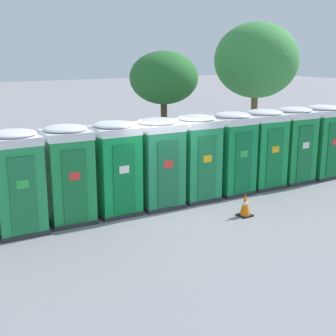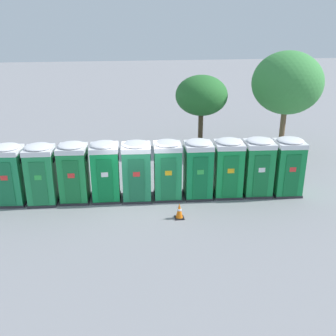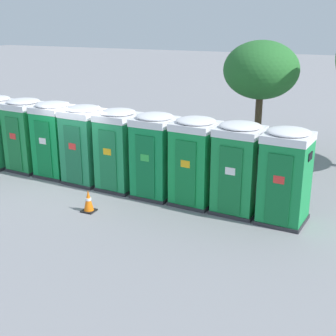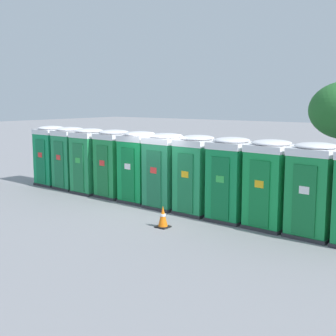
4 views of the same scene
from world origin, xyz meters
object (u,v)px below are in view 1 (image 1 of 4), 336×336
(portapotty_2, at_px, (17,181))
(portapotty_10, at_px, (322,141))
(traffic_cone, at_px, (245,205))
(portapotty_3, at_px, (68,174))
(street_tree_0, at_px, (256,60))
(portapotty_4, at_px, (115,167))
(street_tree_1, at_px, (164,78))
(portapotty_7, at_px, (232,153))
(portapotty_5, at_px, (158,162))
(portapotty_6, at_px, (196,157))
(portapotty_8, at_px, (263,148))
(portapotty_9, at_px, (293,144))

(portapotty_2, xyz_separation_m, portapotty_10, (10.43, -0.56, -0.00))
(portapotty_2, relative_size, traffic_cone, 3.97)
(portapotty_3, height_order, street_tree_0, street_tree_0)
(portapotty_10, bearing_deg, traffic_cone, -161.77)
(portapotty_4, height_order, portapotty_10, same)
(portapotty_2, height_order, portapotty_3, same)
(street_tree_1, bearing_deg, traffic_cone, -107.72)
(street_tree_1, bearing_deg, portapotty_7, -103.34)
(portapotty_3, relative_size, portapotty_7, 1.00)
(portapotty_5, distance_m, portapotty_6, 1.31)
(portapotty_8, xyz_separation_m, street_tree_0, (4.85, 5.60, 2.64))
(portapotty_9, height_order, street_tree_0, street_tree_0)
(portapotty_4, height_order, portapotty_8, same)
(portapotty_9, distance_m, street_tree_1, 6.70)
(portapotty_7, relative_size, traffic_cone, 3.97)
(portapotty_6, relative_size, portapotty_8, 1.00)
(street_tree_0, xyz_separation_m, street_tree_1, (-4.69, 0.63, -0.69))
(portapotty_10, bearing_deg, portapotty_9, 174.22)
(portapotty_10, height_order, traffic_cone, portapotty_10)
(portapotty_5, xyz_separation_m, portapotty_6, (1.30, -0.05, 0.00))
(portapotty_4, bearing_deg, portapotty_3, 176.77)
(street_tree_0, bearing_deg, portapotty_10, -111.13)
(portapotty_7, bearing_deg, street_tree_1, 76.66)
(portapotty_4, distance_m, portapotty_10, 7.83)
(street_tree_1, relative_size, traffic_cone, 6.83)
(portapotty_4, bearing_deg, portapotty_7, -3.84)
(street_tree_1, bearing_deg, portapotty_8, -91.50)
(street_tree_0, bearing_deg, portapotty_4, -152.23)
(portapotty_6, xyz_separation_m, portapotty_10, (5.21, -0.33, -0.00))
(portapotty_3, distance_m, portapotty_4, 1.31)
(portapotty_6, relative_size, street_tree_0, 0.45)
(portapotty_9, xyz_separation_m, portapotty_10, (1.30, -0.13, 0.00))
(street_tree_0, xyz_separation_m, traffic_cone, (-7.27, -7.47, -3.61))
(portapotty_2, height_order, street_tree_0, street_tree_0)
(portapotty_8, distance_m, traffic_cone, 3.21)
(portapotty_2, distance_m, portapotty_9, 9.14)
(traffic_cone, bearing_deg, portapotty_7, 59.59)
(portapotty_7, distance_m, street_tree_0, 8.70)
(portapotty_10, relative_size, traffic_cone, 3.97)
(portapotty_4, xyz_separation_m, portapotty_5, (1.30, -0.14, -0.00))
(portapotty_6, bearing_deg, portapotty_9, -2.88)
(portapotty_5, height_order, portapotty_6, same)
(portapotty_6, relative_size, portapotty_9, 1.00)
(portapotty_8, relative_size, traffic_cone, 3.97)
(portapotty_4, relative_size, portapotty_8, 1.00)
(portapotty_3, distance_m, portapotty_7, 5.22)
(portapotty_3, distance_m, portapotty_9, 7.83)
(portapotty_10, bearing_deg, portapotty_3, 176.33)
(portapotty_5, distance_m, portapotty_10, 6.53)
(portapotty_7, height_order, street_tree_1, street_tree_1)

